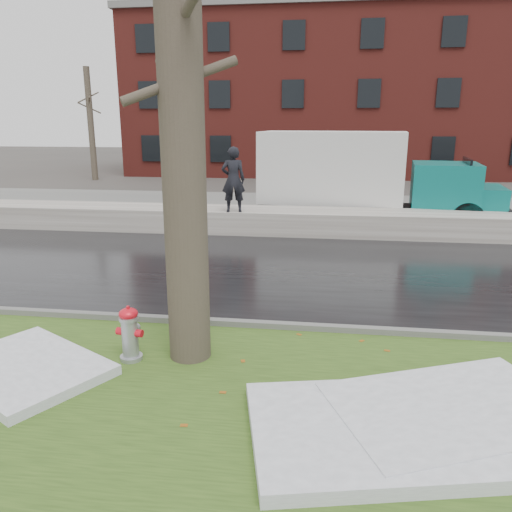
# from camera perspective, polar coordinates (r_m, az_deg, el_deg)

# --- Properties ---
(ground) EXTENTS (120.00, 120.00, 0.00)m
(ground) POSITION_cam_1_polar(r_m,az_deg,el_deg) (7.90, -6.26, -10.86)
(ground) COLOR #47423D
(ground) RESTS_ON ground
(verge) EXTENTS (60.00, 4.50, 0.04)m
(verge) POSITION_cam_1_polar(r_m,az_deg,el_deg) (6.83, -8.85, -15.22)
(verge) COLOR #2A4517
(verge) RESTS_ON ground
(road) EXTENTS (60.00, 7.00, 0.03)m
(road) POSITION_cam_1_polar(r_m,az_deg,el_deg) (12.02, -1.15, -1.47)
(road) COLOR black
(road) RESTS_ON ground
(parking_lot) EXTENTS (60.00, 9.00, 0.03)m
(parking_lot) POSITION_cam_1_polar(r_m,az_deg,el_deg) (20.25, 2.56, 5.37)
(parking_lot) COLOR slate
(parking_lot) RESTS_ON ground
(curb) EXTENTS (60.00, 0.15, 0.14)m
(curb) POSITION_cam_1_polar(r_m,az_deg,el_deg) (8.76, -4.70, -7.63)
(curb) COLOR slate
(curb) RESTS_ON ground
(snowbank) EXTENTS (60.00, 1.60, 0.75)m
(snowbank) POSITION_cam_1_polar(r_m,az_deg,el_deg) (15.98, 1.16, 4.05)
(snowbank) COLOR beige
(snowbank) RESTS_ON ground
(brick_building) EXTENTS (26.00, 12.00, 10.00)m
(brick_building) POSITION_cam_1_polar(r_m,az_deg,el_deg) (36.91, 8.44, 17.41)
(brick_building) COLOR maroon
(brick_building) RESTS_ON ground
(bg_tree_left) EXTENTS (1.40, 1.62, 6.50)m
(bg_tree_left) POSITION_cam_1_polar(r_m,az_deg,el_deg) (32.00, -18.37, 14.20)
(bg_tree_left) COLOR brown
(bg_tree_left) RESTS_ON ground
(bg_tree_center) EXTENTS (1.40, 1.62, 6.50)m
(bg_tree_center) POSITION_cam_1_polar(r_m,az_deg,el_deg) (33.79, -5.79, 14.88)
(bg_tree_center) COLOR brown
(bg_tree_center) RESTS_ON ground
(fire_hydrant) EXTENTS (0.41, 0.36, 0.84)m
(fire_hydrant) POSITION_cam_1_polar(r_m,az_deg,el_deg) (7.60, -14.23, -8.32)
(fire_hydrant) COLOR #9A9DA2
(fire_hydrant) RESTS_ON verge
(tree) EXTENTS (1.45, 1.64, 7.64)m
(tree) POSITION_cam_1_polar(r_m,az_deg,el_deg) (6.96, -8.61, 18.55)
(tree) COLOR brown
(tree) RESTS_ON verge
(box_truck) EXTENTS (9.47, 3.10, 3.12)m
(box_truck) POSITION_cam_1_polar(r_m,az_deg,el_deg) (17.77, 11.86, 9.02)
(box_truck) COLOR black
(box_truck) RESTS_ON ground
(worker) EXTENTS (0.80, 0.61, 1.98)m
(worker) POSITION_cam_1_polar(r_m,az_deg,el_deg) (15.32, -2.62, 8.72)
(worker) COLOR black
(worker) RESTS_ON snowbank
(snow_patch_near) EXTENTS (2.97, 2.51, 0.16)m
(snow_patch_near) POSITION_cam_1_polar(r_m,az_deg,el_deg) (6.03, 12.69, -18.86)
(snow_patch_near) COLOR white
(snow_patch_near) RESTS_ON verge
(snow_patch_far) EXTENTS (2.71, 2.49, 0.14)m
(snow_patch_far) POSITION_cam_1_polar(r_m,az_deg,el_deg) (7.86, -24.83, -11.55)
(snow_patch_far) COLOR white
(snow_patch_far) RESTS_ON verge
(snow_patch_side) EXTENTS (3.28, 2.74, 0.18)m
(snow_patch_side) POSITION_cam_1_polar(r_m,az_deg,el_deg) (6.61, 21.64, -16.20)
(snow_patch_side) COLOR white
(snow_patch_side) RESTS_ON verge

